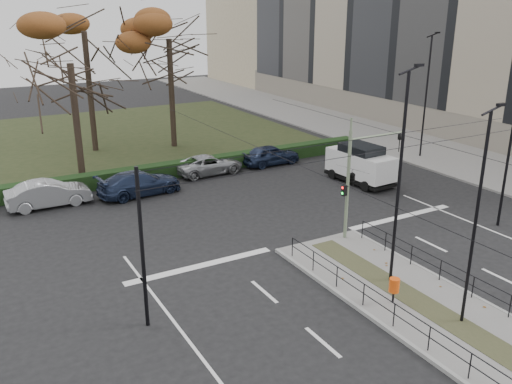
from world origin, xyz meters
TOP-DOWN VIEW (x-y plane):
  - ground at (0.00, 0.00)m, footprint 140.00×140.00m
  - median_island at (0.00, -2.50)m, footprint 4.40×15.00m
  - sidewalk_east at (18.00, 22.00)m, footprint 8.00×90.00m
  - park at (-6.00, 32.00)m, footprint 38.00×26.00m
  - hedge at (-6.00, 18.60)m, footprint 38.00×1.00m
  - apartment_block at (27.97, 23.97)m, footprint 13.09×52.10m
  - median_railing at (0.00, -2.60)m, footprint 4.14×13.24m
  - catenary at (0.00, 1.62)m, footprint 20.00×34.00m
  - traffic_light at (1.69, 4.50)m, footprint 3.64×2.09m
  - litter_bin at (-0.93, -1.37)m, footprint 0.40×0.40m
  - streetlamp_median_near at (0.36, -3.58)m, footprint 0.66×0.13m
  - streetlamp_median_far at (0.26, 0.03)m, footprint 0.74×0.15m
  - streetlamp_sidewalk at (16.07, 13.90)m, footprint 0.76×0.16m
  - parked_car_second at (-10.50, 16.65)m, footprint 4.67×1.63m
  - parked_car_third at (-5.30, 16.10)m, footprint 5.32×2.63m
  - parked_car_fourth at (0.26, 18.00)m, footprint 4.84×2.40m
  - white_van at (8.00, 11.35)m, footprint 2.43×4.90m
  - rust_tree at (-5.08, 27.97)m, footprint 10.20×10.20m
  - bare_tree_center at (0.88, 26.20)m, footprint 7.07×7.07m
  - bare_tree_near at (-7.76, 20.53)m, footprint 7.23×7.23m
  - parked_car_fifth at (5.09, 17.85)m, footprint 4.34×1.79m

SIDE VIEW (x-z plane):
  - ground at x=0.00m, z-range 0.00..0.00m
  - park at x=-6.00m, z-range 0.00..0.10m
  - median_island at x=0.00m, z-range 0.00..0.14m
  - sidewalk_east at x=18.00m, z-range 0.00..0.14m
  - hedge at x=-6.00m, z-range 0.00..1.00m
  - parked_car_fourth at x=0.26m, z-range 0.00..1.32m
  - parked_car_fifth at x=5.09m, z-range 0.00..1.47m
  - parked_car_third at x=-5.30m, z-range 0.00..1.49m
  - parked_car_second at x=-10.50m, z-range 0.00..1.54m
  - litter_bin at x=-0.93m, z-range 0.36..1.39m
  - median_railing at x=0.00m, z-range 0.52..1.44m
  - white_van at x=8.00m, z-range 0.05..2.57m
  - traffic_light at x=1.69m, z-range 0.58..5.94m
  - catenary at x=0.00m, z-range 0.42..6.42m
  - streetlamp_median_near at x=0.36m, z-range 0.21..8.10m
  - streetlamp_median_far at x=0.26m, z-range 0.21..9.04m
  - streetlamp_sidewalk at x=16.07m, z-range 0.22..9.30m
  - bare_tree_near at x=-7.76m, z-range 2.08..12.09m
  - bare_tree_center at x=0.88m, z-range 2.32..13.58m
  - rust_tree at x=-5.08m, z-range 3.21..15.17m
  - apartment_block at x=27.97m, z-range -0.43..21.22m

